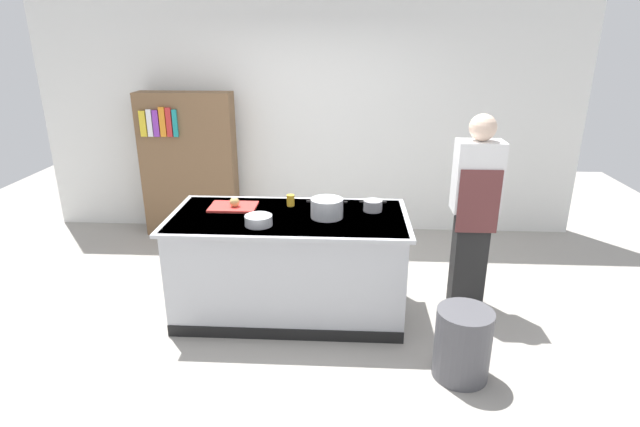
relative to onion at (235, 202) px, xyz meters
The scene contains 12 objects.
ground_plane 1.08m from the onion, 16.35° to the right, with size 10.00×10.00×0.00m, color #9E9991.
back_wall 2.09m from the onion, 76.22° to the left, with size 6.40×0.12×3.00m, color white.
counter_island 0.71m from the onion, 16.41° to the right, with size 1.98×0.98×0.90m.
cutting_board 0.06m from the onion, 129.00° to the left, with size 0.40×0.28×0.02m, color red.
onion is the anchor object (origin of this frame).
stock_pot 0.82m from the onion, 11.59° to the right, with size 0.33×0.27×0.16m.
sauce_pan 1.18m from the onion, ahead, with size 0.23×0.16×0.09m.
mixing_bowl 0.46m from the onion, 54.14° to the right, with size 0.22×0.22×0.08m, color #B7BABF.
juice_cup 0.48m from the onion, 12.66° to the left, with size 0.07×0.07×0.10m, color yellow.
trash_bin 2.15m from the onion, 28.21° to the right, with size 0.39×0.39×0.52m, color #4C4C51.
person_chef 2.04m from the onion, ahead, with size 0.38×0.25×1.72m.
bookshelf 1.89m from the onion, 118.78° to the left, with size 1.10×0.31×1.70m.
Camera 1 is at (0.47, -3.88, 2.32)m, focal length 28.13 mm.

